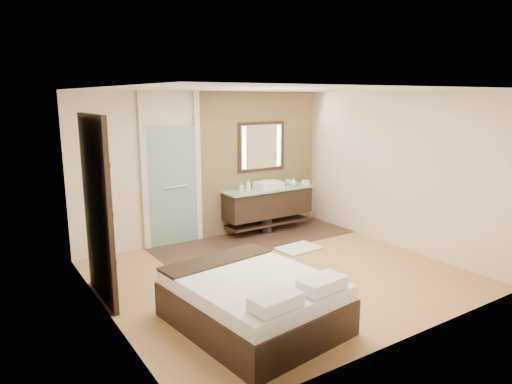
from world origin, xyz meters
TOP-DOWN VIEW (x-y plane):
  - floor at (0.00, 0.00)m, footprint 5.00×5.00m
  - tile_strip at (0.60, 1.60)m, footprint 3.80×1.30m
  - stone_wall at (1.10, 2.21)m, footprint 2.60×0.08m
  - vanity at (1.10, 1.92)m, footprint 1.85×0.55m
  - mirror_unit at (1.10, 2.16)m, footprint 1.06×0.04m
  - frosted_door at (-0.75, 2.20)m, footprint 1.10×0.12m
  - shoji_partition at (-2.43, 0.60)m, footprint 0.06×1.20m
  - bed at (-1.16, -1.07)m, footprint 1.73×2.06m
  - bath_mat at (0.94, 0.75)m, footprint 0.75×0.55m
  - waste_bin at (1.02, 1.85)m, footprint 0.27×0.27m
  - tissue_box at (1.89, 1.76)m, footprint 0.13×0.13m
  - soap_bottle_a at (0.60, 1.84)m, footprint 0.11×0.11m
  - soap_bottle_b at (0.50, 1.91)m, footprint 0.10×0.10m
  - soap_bottle_c at (1.64, 1.83)m, footprint 0.16×0.16m
  - cup at (1.67, 2.03)m, footprint 0.13×0.13m

SIDE VIEW (x-z plane):
  - floor at x=0.00m, z-range 0.00..0.00m
  - tile_strip at x=0.60m, z-range 0.00..0.01m
  - bath_mat at x=0.94m, z-range 0.01..0.03m
  - waste_bin at x=1.02m, z-range 0.00..0.29m
  - bed at x=-1.16m, z-range -0.06..0.67m
  - vanity at x=1.10m, z-range 0.14..1.02m
  - cup at x=1.67m, z-range 0.86..0.96m
  - tissue_box at x=1.89m, z-range 0.86..0.97m
  - soap_bottle_c at x=1.64m, z-range 0.86..1.03m
  - soap_bottle_b at x=0.50m, z-range 0.86..1.04m
  - soap_bottle_a at x=0.60m, z-range 0.86..1.10m
  - frosted_door at x=-0.75m, z-range -0.21..2.49m
  - shoji_partition at x=-2.43m, z-range 0.01..2.41m
  - stone_wall at x=1.10m, z-range 0.00..2.70m
  - mirror_unit at x=1.10m, z-range 1.17..2.13m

